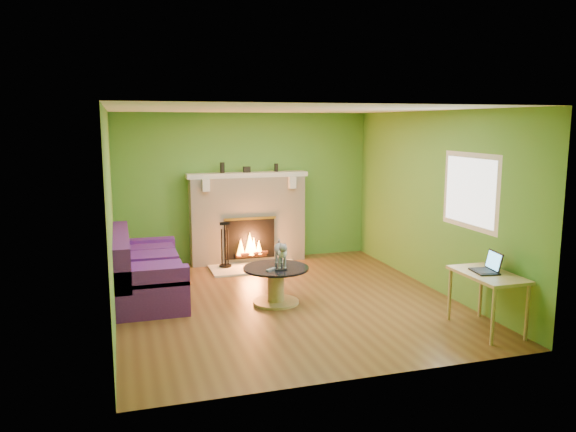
# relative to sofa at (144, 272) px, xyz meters

# --- Properties ---
(floor) EXTENTS (5.00, 5.00, 0.00)m
(floor) POSITION_rel_sofa_xyz_m (1.86, -0.76, -0.36)
(floor) COLOR brown
(floor) RESTS_ON ground
(ceiling) EXTENTS (5.00, 5.00, 0.00)m
(ceiling) POSITION_rel_sofa_xyz_m (1.86, -0.76, 2.24)
(ceiling) COLOR white
(ceiling) RESTS_ON wall_back
(wall_back) EXTENTS (5.00, 0.00, 5.00)m
(wall_back) POSITION_rel_sofa_xyz_m (1.86, 1.74, 0.94)
(wall_back) COLOR #54912F
(wall_back) RESTS_ON floor
(wall_front) EXTENTS (5.00, 0.00, 5.00)m
(wall_front) POSITION_rel_sofa_xyz_m (1.86, -3.26, 0.94)
(wall_front) COLOR #54912F
(wall_front) RESTS_ON floor
(wall_left) EXTENTS (0.00, 5.00, 5.00)m
(wall_left) POSITION_rel_sofa_xyz_m (-0.39, -0.76, 0.94)
(wall_left) COLOR #54912F
(wall_left) RESTS_ON floor
(wall_right) EXTENTS (0.00, 5.00, 5.00)m
(wall_right) POSITION_rel_sofa_xyz_m (4.11, -0.76, 0.94)
(wall_right) COLOR #54912F
(wall_right) RESTS_ON floor
(window_frame) EXTENTS (0.00, 1.20, 1.20)m
(window_frame) POSITION_rel_sofa_xyz_m (4.10, -1.66, 1.19)
(window_frame) COLOR silver
(window_frame) RESTS_ON wall_right
(window_pane) EXTENTS (0.00, 1.06, 1.06)m
(window_pane) POSITION_rel_sofa_xyz_m (4.09, -1.66, 1.19)
(window_pane) COLOR white
(window_pane) RESTS_ON wall_right
(fireplace) EXTENTS (2.10, 0.46, 1.58)m
(fireplace) POSITION_rel_sofa_xyz_m (1.86, 1.55, 0.41)
(fireplace) COLOR beige
(fireplace) RESTS_ON floor
(hearth) EXTENTS (1.50, 0.75, 0.03)m
(hearth) POSITION_rel_sofa_xyz_m (1.86, 1.04, -0.34)
(hearth) COLOR beige
(hearth) RESTS_ON floor
(mantel) EXTENTS (2.10, 0.28, 0.08)m
(mantel) POSITION_rel_sofa_xyz_m (1.86, 1.53, 1.18)
(mantel) COLOR beige
(mantel) RESTS_ON fireplace
(sofa) EXTENTS (0.93, 2.06, 0.92)m
(sofa) POSITION_rel_sofa_xyz_m (0.00, 0.00, 0.00)
(sofa) COLOR #481A65
(sofa) RESTS_ON floor
(coffee_table) EXTENTS (0.89, 0.89, 0.50)m
(coffee_table) POSITION_rel_sofa_xyz_m (1.70, -0.83, -0.07)
(coffee_table) COLOR tan
(coffee_table) RESTS_ON floor
(desk) EXTENTS (0.54, 0.94, 0.69)m
(desk) POSITION_rel_sofa_xyz_m (3.81, -2.51, 0.25)
(desk) COLOR tan
(desk) RESTS_ON floor
(cat) EXTENTS (0.29, 0.61, 0.37)m
(cat) POSITION_rel_sofa_xyz_m (1.78, -0.78, 0.33)
(cat) COLOR #5D5D62
(cat) RESTS_ON coffee_table
(remote_silver) EXTENTS (0.16, 0.14, 0.02)m
(remote_silver) POSITION_rel_sofa_xyz_m (1.60, -0.95, 0.16)
(remote_silver) COLOR gray
(remote_silver) RESTS_ON coffee_table
(remote_black) EXTENTS (0.16, 0.05, 0.02)m
(remote_black) POSITION_rel_sofa_xyz_m (1.72, -1.01, 0.15)
(remote_black) COLOR black
(remote_black) RESTS_ON coffee_table
(laptop) EXTENTS (0.33, 0.37, 0.25)m
(laptop) POSITION_rel_sofa_xyz_m (3.79, -2.46, 0.46)
(laptop) COLOR black
(laptop) RESTS_ON desk
(fire_tools) EXTENTS (0.21, 0.21, 0.77)m
(fire_tools) POSITION_rel_sofa_xyz_m (1.38, 1.19, 0.06)
(fire_tools) COLOR black
(fire_tools) RESTS_ON hearth
(mantel_vase_left) EXTENTS (0.08, 0.08, 0.18)m
(mantel_vase_left) POSITION_rel_sofa_xyz_m (1.43, 1.56, 1.31)
(mantel_vase_left) COLOR black
(mantel_vase_left) RESTS_ON mantel
(mantel_vase_right) EXTENTS (0.07, 0.07, 0.14)m
(mantel_vase_right) POSITION_rel_sofa_xyz_m (2.38, 1.56, 1.29)
(mantel_vase_right) COLOR black
(mantel_vase_right) RESTS_ON mantel
(mantel_box) EXTENTS (0.12, 0.08, 0.10)m
(mantel_box) POSITION_rel_sofa_xyz_m (1.85, 1.56, 1.27)
(mantel_box) COLOR black
(mantel_box) RESTS_ON mantel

